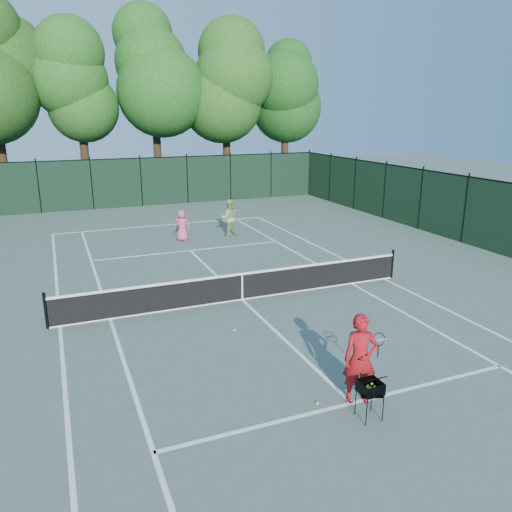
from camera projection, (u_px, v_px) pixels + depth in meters
name	position (u px, v px, depth m)	size (l,w,h in m)	color
ground	(242.00, 300.00, 16.02)	(90.00, 90.00, 0.00)	#4D5E54
sideline_doubles_left	(60.00, 326.00, 14.02)	(0.10, 23.77, 0.01)	white
sideline_doubles_right	(384.00, 279.00, 18.02)	(0.10, 23.77, 0.01)	white
sideline_singles_left	(110.00, 319.00, 14.52)	(0.10, 23.77, 0.01)	white
sideline_singles_right	(352.00, 284.00, 17.52)	(0.10, 23.77, 0.01)	white
baseline_far	(163.00, 225.00, 26.58)	(10.97, 0.10, 0.01)	white
service_line_near	(352.00, 403.00, 10.33)	(8.23, 0.10, 0.01)	white
service_line_far	(190.00, 250.00, 21.70)	(8.23, 0.10, 0.01)	white
center_service_line	(242.00, 300.00, 16.02)	(0.10, 12.80, 0.01)	white
tennis_net	(242.00, 286.00, 15.89)	(11.69, 0.09, 1.06)	black
fence_far	(141.00, 183.00, 31.59)	(24.00, 0.05, 3.00)	black
tree_2	(78.00, 81.00, 32.14)	(6.00, 6.00, 12.40)	black
tree_3	(153.00, 63.00, 34.06)	(7.00, 7.00, 14.45)	black
tree_4	(225.00, 78.00, 35.50)	(6.20, 6.20, 12.97)	black
tree_5	(286.00, 86.00, 37.89)	(5.80, 5.80, 12.23)	black
coach	(360.00, 359.00, 10.18)	(1.11, 0.68, 1.91)	#A21217
player_pink	(182.00, 225.00, 23.17)	(0.84, 0.70, 1.46)	#D94C78
player_green	(229.00, 218.00, 24.07)	(0.94, 0.77, 1.78)	#92B85C
ball_hopper	(370.00, 388.00, 9.65)	(0.54, 0.54, 0.80)	black
loose_ball_near_cart	(317.00, 403.00, 10.27)	(0.07, 0.07, 0.07)	#D4E42E
loose_ball_midcourt	(234.00, 330.00, 13.71)	(0.07, 0.07, 0.07)	#D7E92F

